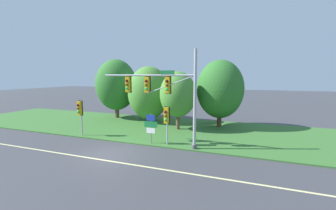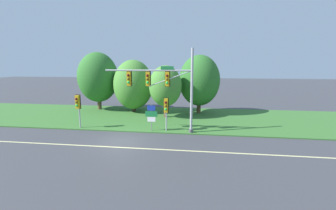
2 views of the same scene
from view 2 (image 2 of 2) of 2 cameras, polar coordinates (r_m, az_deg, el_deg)
ground_plane at (r=18.39m, az=-12.08°, el=-9.08°), size 160.00×160.00×0.00m
lane_stripe at (r=17.34m, az=-13.42°, el=-10.35°), size 36.00×0.16×0.01m
grass_verge at (r=25.97m, az=-6.00°, el=-3.01°), size 48.00×11.50×0.10m
traffic_signal_mast at (r=19.47m, az=-0.95°, el=5.39°), size 7.83×0.49×7.27m
pedestrian_signal_near_kerb at (r=22.34m, az=-21.92°, el=0.24°), size 0.46×0.55×3.18m
pedestrian_signal_further_along at (r=19.83m, az=-0.50°, el=-0.60°), size 0.46×0.55×3.02m
route_sign_post at (r=20.17m, az=-4.25°, el=-2.52°), size 1.10×0.08×2.37m
tree_nearest_road at (r=30.82m, az=-17.35°, el=6.70°), size 5.16×5.16×7.44m
tree_left_of_mast at (r=28.41m, az=-8.78°, el=5.11°), size 4.90×4.90×6.46m
tree_behind_signpost at (r=25.00m, az=-0.67°, el=4.81°), size 3.64×3.64×5.80m
tree_mid_verge at (r=27.42m, az=7.97°, el=6.15°), size 4.88×4.88×7.02m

